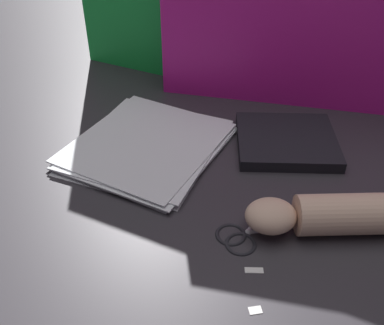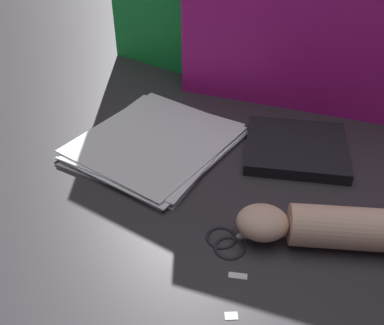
% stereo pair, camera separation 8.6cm
% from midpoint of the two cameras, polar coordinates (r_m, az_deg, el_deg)
% --- Properties ---
extents(ground_plane, '(6.00, 6.00, 0.00)m').
position_cam_midpoint_polar(ground_plane, '(0.90, -3.61, -2.77)').
color(ground_plane, '#2D2B30').
extents(backdrop_panel_center, '(0.86, 0.19, 0.54)m').
position_cam_midpoint_polar(backdrop_panel_center, '(1.09, 17.58, 18.96)').
color(backdrop_panel_center, '#D81E9E').
rests_on(backdrop_panel_center, ground_plane).
extents(paper_stack, '(0.32, 0.35, 0.02)m').
position_cam_midpoint_polar(paper_stack, '(1.00, -8.09, 2.03)').
color(paper_stack, white).
rests_on(paper_stack, ground_plane).
extents(book_closed, '(0.27, 0.27, 0.03)m').
position_cam_midpoint_polar(book_closed, '(1.01, 9.56, 2.65)').
color(book_closed, black).
rests_on(book_closed, ground_plane).
extents(scissors, '(0.15, 0.16, 0.01)m').
position_cam_midpoint_polar(scissors, '(0.80, 3.66, -9.01)').
color(scissors, silver).
rests_on(scissors, ground_plane).
extents(hand_forearm, '(0.35, 0.22, 0.07)m').
position_cam_midpoint_polar(hand_forearm, '(0.82, 16.55, -6.43)').
color(hand_forearm, beige).
rests_on(hand_forearm, ground_plane).
extents(paper_scrap_near, '(0.03, 0.02, 0.00)m').
position_cam_midpoint_polar(paper_scrap_near, '(0.75, 4.56, -13.62)').
color(paper_scrap_near, white).
rests_on(paper_scrap_near, ground_plane).
extents(paper_scrap_mid, '(0.02, 0.02, 0.00)m').
position_cam_midpoint_polar(paper_scrap_mid, '(0.70, 4.42, -18.36)').
color(paper_scrap_mid, white).
rests_on(paper_scrap_mid, ground_plane).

